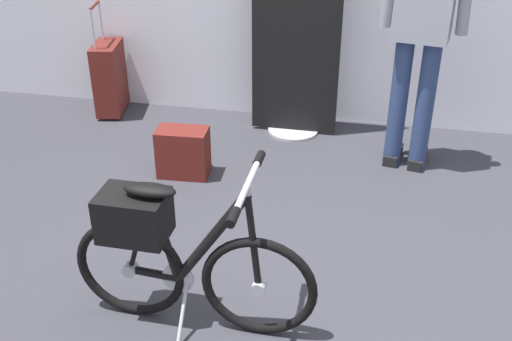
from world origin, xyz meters
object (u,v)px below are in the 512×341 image
backpack_on_floor (183,152)px  floor_banner_stand (297,14)px  visitor_near_wall (424,12)px  rolling_suitcase (110,77)px  folding_bike_foreground (174,253)px

backpack_on_floor → floor_banner_stand: bearing=52.5°
floor_banner_stand → visitor_near_wall: 0.87m
rolling_suitcase → backpack_on_floor: (0.83, -0.82, -0.13)m
folding_bike_foreground → floor_banner_stand: bearing=84.3°
visitor_near_wall → backpack_on_floor: (-1.36, -0.41, -0.84)m
folding_bike_foreground → visitor_near_wall: (0.98, 1.67, 0.63)m
floor_banner_stand → folding_bike_foreground: floor_banner_stand is taller
visitor_near_wall → floor_banner_stand: bearing=156.0°
visitor_near_wall → backpack_on_floor: bearing=-163.4°
rolling_suitcase → floor_banner_stand: bearing=-2.6°
floor_banner_stand → visitor_near_wall: size_ratio=1.09×
folding_bike_foreground → backpack_on_floor: bearing=106.7°
visitor_near_wall → backpack_on_floor: visitor_near_wall is taller
folding_bike_foreground → rolling_suitcase: size_ratio=1.28×
backpack_on_floor → rolling_suitcase: bearing=135.5°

